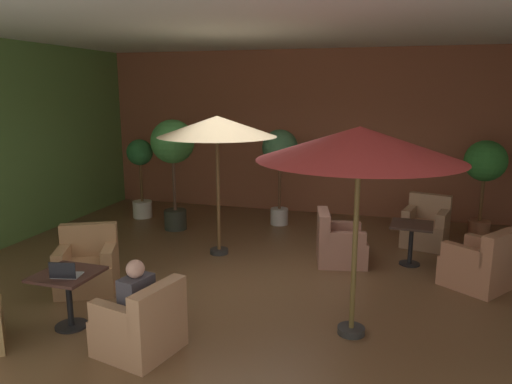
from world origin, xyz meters
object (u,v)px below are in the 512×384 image
cafe_table_front_right (411,233)px  open_laptop (65,273)px  armchair_front_right_north (426,227)px  armchair_front_right_south (480,266)px  iced_drink_cup (66,270)px  potted_tree_mid_right (173,151)px  potted_tree_right_corner (485,169)px  cafe_table_front_left (68,286)px  potted_tree_mid_left (140,168)px  potted_tree_left_corner (280,155)px  patron_by_window (137,292)px  armchair_front_left_north (141,326)px  patio_umbrella_center_beige (217,127)px  patio_umbrella_tall_red (359,145)px  armchair_front_left_east (88,267)px  armchair_front_right_east (338,244)px

cafe_table_front_right → open_laptop: 5.22m
armchair_front_right_north → armchair_front_right_south: 1.93m
iced_drink_cup → open_laptop: open_laptop is taller
armchair_front_right_south → potted_tree_mid_right: potted_tree_mid_right is taller
armchair_front_right_north → potted_tree_right_corner: size_ratio=0.49×
cafe_table_front_left → potted_tree_mid_left: potted_tree_mid_left is taller
potted_tree_left_corner → patron_by_window: size_ratio=3.13×
armchair_front_right_south → iced_drink_cup: armchair_front_right_south is taller
armchair_front_left_north → patio_umbrella_center_beige: 3.77m
open_laptop → armchair_front_right_north: bearing=47.4°
patio_umbrella_tall_red → armchair_front_left_east: bearing=175.8°
cafe_table_front_right → potted_tree_right_corner: potted_tree_right_corner is taller
cafe_table_front_right → armchair_front_left_east: bearing=-152.7°
potted_tree_mid_right → armchair_front_right_north: bearing=3.6°
cafe_table_front_right → armchair_front_right_east: size_ratio=0.77×
armchair_front_right_north → armchair_front_right_south: (0.63, -1.82, -0.02)m
armchair_front_right_south → cafe_table_front_right: bearing=142.9°
armchair_front_left_north → armchair_front_left_east: (-1.57, 1.30, 0.02)m
potted_tree_right_corner → open_laptop: potted_tree_right_corner is taller
cafe_table_front_right → armchair_front_right_east: 1.18m
cafe_table_front_left → potted_tree_left_corner: size_ratio=0.35×
cafe_table_front_right → potted_tree_left_corner: potted_tree_left_corner is taller
cafe_table_front_left → armchair_front_left_north: bearing=-13.5°
patio_umbrella_center_beige → patron_by_window: size_ratio=3.71×
armchair_front_left_north → potted_tree_left_corner: bearing=87.1°
iced_drink_cup → armchair_front_right_north: bearing=46.7°
cafe_table_front_left → patio_umbrella_center_beige: (0.80, 2.98, 1.67)m
patio_umbrella_tall_red → potted_tree_right_corner: bearing=65.4°
patio_umbrella_tall_red → patron_by_window: bearing=-155.2°
armchair_front_right_south → patio_umbrella_tall_red: patio_umbrella_tall_red is taller
cafe_table_front_left → open_laptop: bearing=-60.3°
patio_umbrella_tall_red → patron_by_window: (-2.20, -1.02, -1.54)m
cafe_table_front_left → open_laptop: open_laptop is taller
cafe_table_front_left → patio_umbrella_tall_red: bearing=13.1°
open_laptop → potted_tree_right_corner: bearing=45.4°
iced_drink_cup → patio_umbrella_center_beige: bearing=75.9°
cafe_table_front_right → armchair_front_right_north: 1.17m
armchair_front_left_north → iced_drink_cup: armchair_front_left_north is taller
patio_umbrella_center_beige → armchair_front_left_north: bearing=-84.6°
open_laptop → iced_drink_cup: bearing=116.4°
armchair_front_right_east → potted_tree_mid_left: bearing=159.4°
cafe_table_front_right → potted_tree_mid_left: size_ratio=0.40×
cafe_table_front_left → iced_drink_cup: 0.23m
armchair_front_left_north → potted_tree_mid_left: (-2.80, 5.07, 0.81)m
armchair_front_right_south → potted_tree_mid_right: size_ratio=0.49×
potted_tree_mid_right → patio_umbrella_center_beige: bearing=-40.2°
armchair_front_left_east → potted_tree_mid_right: (-0.11, 3.11, 1.29)m
armchair_front_left_east → potted_tree_mid_right: bearing=92.1°
potted_tree_mid_left → patio_umbrella_center_beige: bearing=-36.1°
potted_tree_mid_right → patron_by_window: potted_tree_mid_right is taller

